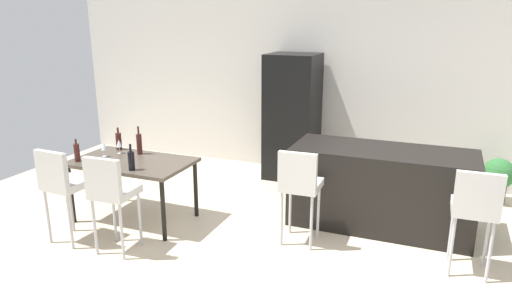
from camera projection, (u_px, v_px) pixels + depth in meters
ground_plane at (320, 258)px, 4.75m from camera, size 10.00×10.00×0.00m
back_wall at (373, 81)px, 6.79m from camera, size 10.00×0.12×2.90m
kitchen_island at (381, 188)px, 5.37m from camera, size 2.02×0.83×0.92m
bar_chair_left at (300, 182)px, 4.86m from camera, size 0.41×0.41×1.05m
bar_chair_middle at (475, 206)px, 4.26m from camera, size 0.41×0.41×1.05m
dining_table at (132, 166)px, 5.48m from camera, size 1.38×0.83×0.74m
dining_chair_near at (62, 181)px, 4.90m from camera, size 0.42×0.42×1.05m
dining_chair_far at (111, 189)px, 4.67m from camera, size 0.42×0.42×1.05m
wine_bottle_corner at (119, 141)px, 5.87m from camera, size 0.07×0.07×0.28m
wine_bottle_far at (77, 152)px, 5.39m from camera, size 0.07×0.07×0.27m
wine_bottle_right at (131, 160)px, 5.09m from camera, size 0.07×0.07×0.29m
wine_bottle_near at (139, 144)px, 5.67m from camera, size 0.07×0.07×0.35m
wine_glass_left at (119, 144)px, 5.70m from camera, size 0.07×0.07×0.17m
wine_glass_middle at (104, 147)px, 5.57m from camera, size 0.07×0.07×0.17m
refrigerator at (292, 117)px, 6.94m from camera, size 0.72×0.68×1.84m
potted_plant at (498, 177)px, 6.07m from camera, size 0.40×0.40×0.60m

